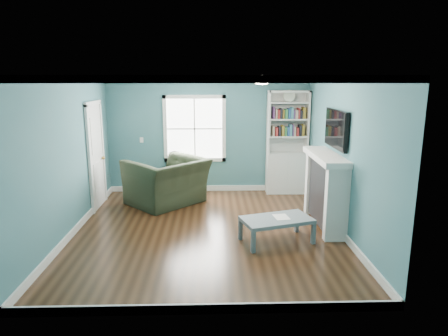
{
  "coord_description": "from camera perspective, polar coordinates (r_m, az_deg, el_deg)",
  "views": [
    {
      "loc": [
        0.1,
        -6.47,
        2.58
      ],
      "look_at": [
        0.3,
        0.4,
        1.01
      ],
      "focal_mm": 32.0,
      "sensor_mm": 36.0,
      "label": 1
    }
  ],
  "objects": [
    {
      "name": "light_switch",
      "position": [
        9.2,
        -11.69,
        3.94
      ],
      "size": [
        0.08,
        0.01,
        0.12
      ],
      "primitive_type": "cube",
      "color": "white",
      "rests_on": "room_walls"
    },
    {
      "name": "trim",
      "position": [
        6.61,
        -2.5,
        1.1
      ],
      "size": [
        4.5,
        5.0,
        2.6
      ],
      "color": "white",
      "rests_on": "ground"
    },
    {
      "name": "floor",
      "position": [
        6.97,
        -2.4,
        -8.9
      ],
      "size": [
        5.0,
        5.0,
        0.0
      ],
      "primitive_type": "plane",
      "color": "black",
      "rests_on": "ground"
    },
    {
      "name": "tv",
      "position": [
        7.05,
        15.75,
        5.39
      ],
      "size": [
        0.06,
        1.1,
        0.65
      ],
      "primitive_type": "cube",
      "color": "black",
      "rests_on": "fireplace"
    },
    {
      "name": "room_walls",
      "position": [
        6.55,
        -2.53,
        4.06
      ],
      "size": [
        5.0,
        5.0,
        5.0
      ],
      "color": "#376D78",
      "rests_on": "ground"
    },
    {
      "name": "fireplace",
      "position": [
        7.23,
        14.31,
        -3.18
      ],
      "size": [
        0.44,
        1.58,
        1.3
      ],
      "color": "black",
      "rests_on": "ground"
    },
    {
      "name": "recliner",
      "position": [
        8.31,
        -8.15,
        -0.85
      ],
      "size": [
        1.69,
        1.69,
        1.27
      ],
      "primitive_type": "imported",
      "rotation": [
        0.0,
        0.0,
        -2.36
      ],
      "color": "black",
      "rests_on": "ground"
    },
    {
      "name": "bookshelf",
      "position": [
        9.08,
        8.95,
        2.17
      ],
      "size": [
        0.9,
        0.35,
        2.31
      ],
      "color": "silver",
      "rests_on": "ground"
    },
    {
      "name": "coffee_table",
      "position": [
        6.45,
        7.54,
        -7.54
      ],
      "size": [
        1.22,
        0.89,
        0.4
      ],
      "rotation": [
        0.0,
        0.0,
        0.3
      ],
      "color": "#556066",
      "rests_on": "ground"
    },
    {
      "name": "ceiling_fixture",
      "position": [
        6.62,
        5.4,
        12.52
      ],
      "size": [
        0.38,
        0.38,
        0.15
      ],
      "color": "white",
      "rests_on": "room_walls"
    },
    {
      "name": "door",
      "position": [
        8.35,
        -17.81,
        1.81
      ],
      "size": [
        0.12,
        0.98,
        2.17
      ],
      "color": "silver",
      "rests_on": "ground"
    },
    {
      "name": "window",
      "position": [
        9.04,
        -4.22,
        5.62
      ],
      "size": [
        1.4,
        0.06,
        1.5
      ],
      "color": "white",
      "rests_on": "room_walls"
    },
    {
      "name": "paper_sheet",
      "position": [
        6.49,
        8.18,
        -6.93
      ],
      "size": [
        0.26,
        0.32,
        0.0
      ],
      "primitive_type": "cube",
      "rotation": [
        0.0,
        0.0,
        0.15
      ],
      "color": "white",
      "rests_on": "coffee_table"
    }
  ]
}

